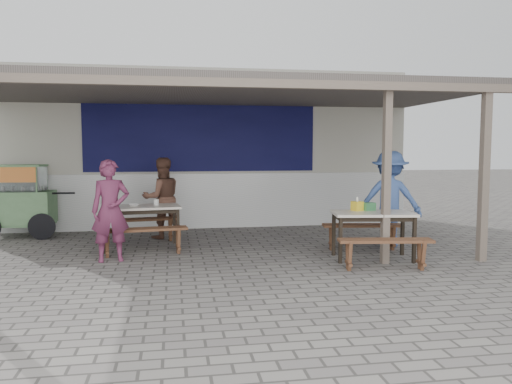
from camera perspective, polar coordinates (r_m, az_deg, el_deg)
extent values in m
plane|color=slate|center=(8.21, -3.52, -7.32)|extent=(60.00, 60.00, 0.00)
cube|color=#B5B0A3|center=(11.60, -5.40, 4.98)|extent=(9.00, 1.20, 3.50)
cube|color=silver|center=(11.04, -5.12, -1.00)|extent=(9.00, 0.10, 1.20)
cube|color=#0D0D40|center=(10.98, -6.24, 6.54)|extent=(5.00, 0.03, 1.60)
cube|color=#534B47|center=(9.07, -4.28, 11.32)|extent=(9.00, 4.20, 0.12)
cube|color=#756558|center=(7.03, -2.74, 12.36)|extent=(9.00, 0.12, 0.12)
cube|color=#756558|center=(8.43, 24.63, 1.83)|extent=(0.12, 0.12, 2.70)
cube|color=#756558|center=(7.76, 14.68, 1.89)|extent=(0.11, 0.11, 2.70)
cube|color=silver|center=(8.92, -13.03, -1.69)|extent=(1.41, 0.85, 0.04)
cube|color=black|center=(8.93, -13.03, -2.07)|extent=(1.30, 0.74, 0.06)
cube|color=black|center=(8.68, -16.92, -4.46)|extent=(0.05, 0.05, 0.71)
cube|color=black|center=(8.74, -8.88, -4.24)|extent=(0.05, 0.05, 0.71)
cube|color=black|center=(9.25, -16.86, -3.89)|extent=(0.05, 0.05, 0.71)
cube|color=black|center=(9.31, -9.32, -3.68)|extent=(0.05, 0.05, 0.71)
cube|color=brown|center=(8.37, -12.78, -4.19)|extent=(1.46, 0.44, 0.04)
cube|color=brown|center=(8.40, -16.65, -5.81)|extent=(0.08, 0.28, 0.41)
cube|color=brown|center=(8.46, -8.88, -5.58)|extent=(0.08, 0.28, 0.41)
cube|color=brown|center=(9.55, -13.18, -3.07)|extent=(1.46, 0.44, 0.04)
cube|color=brown|center=(9.58, -16.57, -4.49)|extent=(0.08, 0.28, 0.41)
cube|color=brown|center=(9.63, -9.76, -4.30)|extent=(0.08, 0.28, 0.41)
cube|color=silver|center=(8.06, 13.24, -2.39)|extent=(1.34, 0.86, 0.04)
cube|color=black|center=(8.07, 13.23, -2.82)|extent=(1.22, 0.75, 0.06)
cube|color=black|center=(7.72, 9.63, -5.47)|extent=(0.05, 0.05, 0.71)
cube|color=black|center=(8.01, 17.64, -5.26)|extent=(0.05, 0.05, 0.71)
cube|color=black|center=(8.27, 8.87, -4.76)|extent=(0.05, 0.05, 0.71)
cube|color=black|center=(8.55, 16.39, -4.59)|extent=(0.05, 0.05, 0.71)
cube|color=brown|center=(7.43, 14.57, -5.39)|extent=(1.38, 0.47, 0.04)
cube|color=brown|center=(7.35, 10.55, -7.22)|extent=(0.09, 0.28, 0.41)
cube|color=brown|center=(7.63, 18.37, -6.93)|extent=(0.09, 0.28, 0.41)
cube|color=brown|center=(8.79, 12.03, -3.74)|extent=(1.38, 0.47, 0.04)
cube|color=brown|center=(8.72, 8.62, -5.25)|extent=(0.09, 0.28, 0.41)
cube|color=brown|center=(8.96, 15.29, -5.10)|extent=(0.09, 0.28, 0.41)
cube|color=#669160|center=(10.86, -25.32, -1.60)|extent=(1.27, 0.72, 0.64)
cube|color=#669160|center=(10.90, -25.25, -3.36)|extent=(1.22, 0.68, 0.05)
cylinder|color=black|center=(10.41, -23.29, -3.66)|extent=(0.51, 0.08, 0.51)
cube|color=silver|center=(10.83, -25.65, 1.40)|extent=(1.04, 0.61, 0.50)
cube|color=#669160|center=(10.82, -25.70, 2.73)|extent=(1.08, 0.65, 0.04)
cube|color=#C73E2F|center=(10.55, -26.22, 1.77)|extent=(0.91, 0.08, 0.29)
cylinder|color=black|center=(10.61, -21.66, -0.13)|extent=(0.64, 0.08, 0.04)
imported|color=#662846|center=(8.03, -16.29, -2.05)|extent=(0.64, 0.48, 1.58)
imported|color=brown|center=(9.88, -10.70, -0.67)|extent=(0.90, 0.79, 1.57)
imported|color=#425FA2|center=(9.20, 15.03, -0.76)|extent=(1.27, 1.05, 1.71)
cube|color=yellow|center=(8.19, 11.48, -1.58)|extent=(0.19, 0.19, 0.15)
cube|color=#377C46|center=(8.25, 12.78, -1.64)|extent=(0.22, 0.17, 0.13)
cylinder|color=silver|center=(9.00, -11.34, -1.14)|extent=(0.09, 0.09, 0.10)
imported|color=silver|center=(8.92, -13.80, -1.43)|extent=(0.24, 0.24, 0.05)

